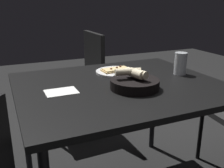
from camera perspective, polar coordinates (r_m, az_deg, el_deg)
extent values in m
cube|color=black|center=(1.45, 1.80, -0.43)|extent=(1.12, 0.94, 0.03)
cylinder|color=black|center=(2.15, 9.04, -5.10)|extent=(0.04, 0.04, 0.73)
cylinder|color=black|center=(1.85, -18.46, -9.83)|extent=(0.04, 0.04, 0.73)
cylinder|color=white|center=(1.65, 0.87, 2.69)|extent=(0.25, 0.25, 0.01)
cube|color=tan|center=(1.65, 0.87, 3.10)|extent=(0.18, 0.10, 0.01)
cube|color=#F1D18D|center=(1.65, 0.87, 3.36)|extent=(0.17, 0.09, 0.01)
sphere|color=brown|center=(1.68, 1.83, 3.82)|extent=(0.02, 0.02, 0.02)
sphere|color=brown|center=(1.62, -0.19, 3.30)|extent=(0.02, 0.02, 0.02)
sphere|color=brown|center=(1.65, 1.10, 3.58)|extent=(0.02, 0.02, 0.02)
cylinder|color=black|center=(1.36, 4.99, 0.01)|extent=(0.26, 0.26, 0.05)
cylinder|color=beige|center=(1.34, 5.03, 2.39)|extent=(0.07, 0.12, 0.04)
cylinder|color=beige|center=(1.34, 5.80, 2.35)|extent=(0.07, 0.12, 0.04)
cylinder|color=beige|center=(1.34, 3.60, 2.72)|extent=(0.14, 0.06, 0.04)
cylinder|color=maroon|center=(1.35, 2.48, -0.28)|extent=(0.06, 0.06, 0.03)
cylinder|color=silver|center=(1.66, 14.80, 4.36)|extent=(0.08, 0.08, 0.14)
cylinder|color=#B48C1A|center=(1.67, 14.68, 2.90)|extent=(0.07, 0.07, 0.04)
cube|color=white|center=(1.33, -11.09, -1.71)|extent=(0.16, 0.12, 0.00)
cube|color=black|center=(2.36, -8.39, -0.95)|extent=(0.45, 0.45, 0.04)
cube|color=black|center=(2.35, -3.99, 5.56)|extent=(0.05, 0.42, 0.47)
cylinder|color=black|center=(2.57, -13.47, -5.13)|extent=(0.03, 0.03, 0.42)
cylinder|color=black|center=(2.23, -11.38, -8.66)|extent=(0.03, 0.03, 0.42)
cylinder|color=black|center=(2.66, -5.46, -3.87)|extent=(0.03, 0.03, 0.42)
cylinder|color=black|center=(2.34, -2.26, -7.04)|extent=(0.03, 0.03, 0.42)
cylinder|color=black|center=(2.15, 18.80, -10.55)|extent=(0.03, 0.03, 0.41)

